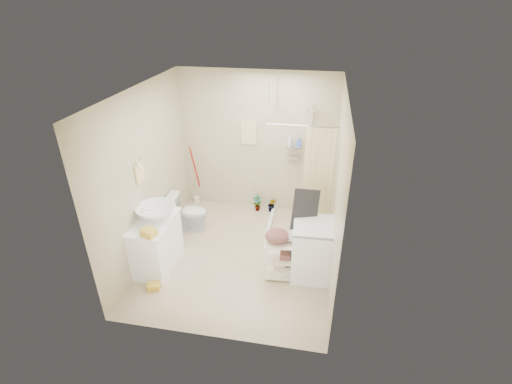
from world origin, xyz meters
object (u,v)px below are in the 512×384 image
washing_machine (313,250)px  toilet (188,212)px  vanity (157,244)px  laundry_rack (283,256)px

washing_machine → toilet: bearing=157.2°
vanity → toilet: bearing=84.0°
washing_machine → laundry_rack: bearing=-164.7°
toilet → laundry_rack: 2.00m
toilet → washing_machine: (2.18, -0.81, 0.09)m
laundry_rack → toilet: bearing=146.9°
washing_machine → laundry_rack: washing_machine is taller
vanity → washing_machine: 2.31m
washing_machine → laundry_rack: (-0.41, -0.13, -0.06)m
washing_machine → vanity: bearing=-176.8°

